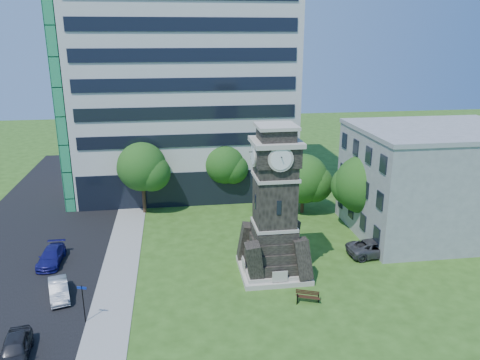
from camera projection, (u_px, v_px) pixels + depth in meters
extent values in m
plane|color=#2D5017|center=(240.00, 287.00, 36.05)|extent=(160.00, 160.00, 0.00)
cube|color=gray|center=(121.00, 265.00, 39.46)|extent=(3.00, 70.00, 0.06)
cube|color=black|center=(14.00, 272.00, 38.29)|extent=(14.00, 80.00, 0.02)
cube|color=#B9B0A1|center=(273.00, 270.00, 38.30)|extent=(5.40, 5.40, 0.40)
cube|color=#B9B0A1|center=(273.00, 266.00, 38.19)|extent=(4.80, 4.80, 0.30)
cube|color=black|center=(275.00, 189.00, 36.21)|extent=(3.00, 3.00, 6.40)
cube|color=#B9B0A1|center=(274.00, 224.00, 37.11)|extent=(3.25, 3.25, 0.25)
cube|color=#B9B0A1|center=(275.00, 176.00, 35.91)|extent=(3.25, 3.25, 0.25)
cube|color=black|center=(279.00, 208.00, 35.07)|extent=(0.35, 0.08, 1.10)
cube|color=black|center=(276.00, 154.00, 35.38)|extent=(3.30, 3.30, 1.60)
cube|color=#B9B0A1|center=(276.00, 142.00, 35.11)|extent=(3.70, 3.70, 0.35)
cylinder|color=white|center=(281.00, 160.00, 33.71)|extent=(1.56, 0.06, 1.56)
cylinder|color=white|center=(253.00, 154.00, 35.13)|extent=(0.06, 1.56, 1.56)
cube|color=black|center=(276.00, 134.00, 34.93)|extent=(2.60, 2.60, 0.90)
cube|color=#B9B0A1|center=(276.00, 126.00, 34.75)|extent=(3.00, 3.00, 0.25)
cube|color=silver|center=(184.00, 75.00, 56.03)|extent=(25.00, 15.00, 28.00)
cube|color=black|center=(190.00, 188.00, 52.80)|extent=(24.50, 0.80, 4.00)
cube|color=#9C9FA1|center=(434.00, 183.00, 44.88)|extent=(15.00, 12.00, 10.00)
cube|color=#9C9FA1|center=(441.00, 129.00, 43.33)|extent=(15.20, 12.20, 0.40)
imported|color=black|center=(15.00, 349.00, 27.83)|extent=(2.16, 4.30, 1.40)
imported|color=#9C9FA3|center=(59.00, 290.00, 34.48)|extent=(2.27, 3.97, 1.24)
imported|color=navy|center=(51.00, 256.00, 39.62)|extent=(1.86, 4.41, 1.27)
imported|color=#434447|center=(376.00, 248.00, 41.03)|extent=(5.27, 2.65, 1.43)
cube|color=black|center=(297.00, 299.00, 33.80)|extent=(0.06, 0.42, 0.66)
cube|color=black|center=(319.00, 297.00, 34.02)|extent=(0.06, 0.42, 0.66)
cube|color=#351A12|center=(308.00, 297.00, 33.89)|extent=(1.69, 0.45, 0.04)
cube|color=#351A12|center=(307.00, 292.00, 34.00)|extent=(1.69, 0.04, 0.38)
cylinder|color=black|center=(84.00, 304.00, 31.27)|extent=(0.07, 0.07, 2.77)
cube|color=navy|center=(82.00, 288.00, 30.91)|extent=(0.66, 0.04, 0.17)
cylinder|color=#332114|center=(144.00, 199.00, 50.69)|extent=(0.37, 0.37, 3.02)
sphere|color=#30671E|center=(142.00, 167.00, 49.59)|extent=(5.22, 5.22, 5.22)
sphere|color=#30671E|center=(152.00, 173.00, 49.41)|extent=(3.91, 3.91, 3.91)
sphere|color=#30671E|center=(134.00, 168.00, 50.18)|extent=(3.65, 3.65, 3.65)
cylinder|color=#332114|center=(224.00, 191.00, 54.05)|extent=(0.35, 0.35, 2.70)
sphere|color=#2C571A|center=(224.00, 163.00, 53.07)|extent=(4.70, 4.70, 4.70)
sphere|color=#2C571A|center=(233.00, 168.00, 52.91)|extent=(3.52, 3.52, 3.52)
sphere|color=#2C571A|center=(216.00, 165.00, 53.60)|extent=(3.29, 3.29, 3.29)
cylinder|color=#332114|center=(302.00, 203.00, 50.89)|extent=(0.38, 0.38, 2.24)
sphere|color=#1A5318|center=(303.00, 179.00, 50.07)|extent=(5.34, 5.34, 5.34)
sphere|color=#1A5318|center=(314.00, 184.00, 49.84)|extent=(4.00, 4.00, 4.00)
sphere|color=#1A5318|center=(293.00, 179.00, 50.65)|extent=(3.74, 3.74, 3.74)
cylinder|color=#332114|center=(362.00, 218.00, 45.93)|extent=(0.36, 0.36, 2.82)
sphere|color=#285D1B|center=(365.00, 184.00, 44.90)|extent=(5.73, 5.73, 5.73)
sphere|color=#285D1B|center=(378.00, 191.00, 44.68)|extent=(4.30, 4.30, 4.30)
sphere|color=#285D1B|center=(352.00, 186.00, 45.54)|extent=(4.01, 4.01, 4.01)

